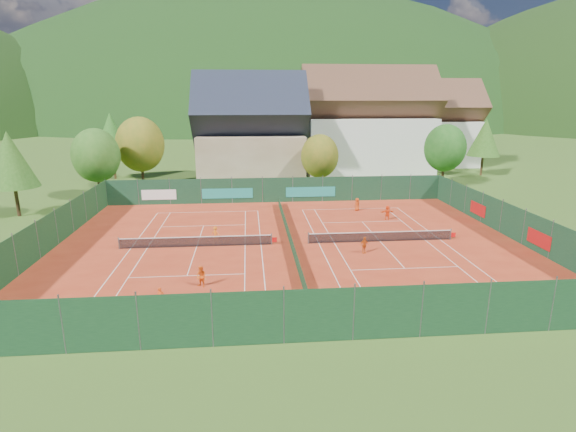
# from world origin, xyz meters

# --- Properties ---
(ground) EXTENTS (600.00, 600.00, 0.00)m
(ground) POSITION_xyz_m (0.00, 0.00, -0.02)
(ground) COLOR #32541A
(ground) RESTS_ON ground
(clay_pad) EXTENTS (40.00, 32.00, 0.01)m
(clay_pad) POSITION_xyz_m (0.00, 0.00, 0.01)
(clay_pad) COLOR #AB3119
(clay_pad) RESTS_ON ground
(court_markings_left) EXTENTS (11.03, 23.83, 0.00)m
(court_markings_left) POSITION_xyz_m (-8.00, 0.00, 0.01)
(court_markings_left) COLOR white
(court_markings_left) RESTS_ON ground
(court_markings_right) EXTENTS (11.03, 23.83, 0.00)m
(court_markings_right) POSITION_xyz_m (8.00, 0.00, 0.01)
(court_markings_right) COLOR white
(court_markings_right) RESTS_ON ground
(tennis_net_left) EXTENTS (13.30, 0.10, 1.02)m
(tennis_net_left) POSITION_xyz_m (-7.85, 0.00, 0.51)
(tennis_net_left) COLOR #59595B
(tennis_net_left) RESTS_ON ground
(tennis_net_right) EXTENTS (13.30, 0.10, 1.02)m
(tennis_net_right) POSITION_xyz_m (8.15, 0.00, 0.51)
(tennis_net_right) COLOR #59595B
(tennis_net_right) RESTS_ON ground
(court_divider) EXTENTS (0.03, 28.80, 1.00)m
(court_divider) POSITION_xyz_m (0.00, 0.00, 0.50)
(court_divider) COLOR #14381F
(court_divider) RESTS_ON ground
(fence_north) EXTENTS (40.00, 0.10, 3.00)m
(fence_north) POSITION_xyz_m (-0.46, 15.99, 1.47)
(fence_north) COLOR #13351F
(fence_north) RESTS_ON ground
(fence_south) EXTENTS (40.00, 0.04, 3.00)m
(fence_south) POSITION_xyz_m (0.00, -16.00, 1.50)
(fence_south) COLOR #12331B
(fence_south) RESTS_ON ground
(fence_west) EXTENTS (0.04, 32.00, 3.00)m
(fence_west) POSITION_xyz_m (-20.00, 0.00, 1.50)
(fence_west) COLOR #153B1C
(fence_west) RESTS_ON ground
(fence_east) EXTENTS (0.09, 32.00, 3.00)m
(fence_east) POSITION_xyz_m (20.00, 0.05, 1.48)
(fence_east) COLOR #153A22
(fence_east) RESTS_ON ground
(chalet) EXTENTS (16.20, 12.00, 16.00)m
(chalet) POSITION_xyz_m (-3.00, 30.00, 6.62)
(chalet) COLOR tan
(chalet) RESTS_ON ground
(hotel_block_a) EXTENTS (21.60, 11.00, 17.25)m
(hotel_block_a) POSITION_xyz_m (16.00, 36.00, 7.38)
(hotel_block_a) COLOR silver
(hotel_block_a) RESTS_ON ground
(hotel_block_b) EXTENTS (17.28, 10.00, 15.50)m
(hotel_block_b) POSITION_xyz_m (30.00, 44.00, 6.62)
(hotel_block_b) COLOR silver
(hotel_block_b) RESTS_ON ground
(tree_west_front) EXTENTS (5.72, 5.72, 8.69)m
(tree_west_front) POSITION_xyz_m (-22.00, 20.00, 5.39)
(tree_west_front) COLOR #432918
(tree_west_front) RESTS_ON ground
(tree_west_mid) EXTENTS (6.44, 6.44, 9.78)m
(tree_west_mid) POSITION_xyz_m (-18.00, 26.00, 6.07)
(tree_west_mid) COLOR #483219
(tree_west_mid) RESTS_ON ground
(tree_west_back) EXTENTS (5.60, 5.60, 10.00)m
(tree_west_back) POSITION_xyz_m (-24.00, 34.00, 6.74)
(tree_west_back) COLOR #4C351B
(tree_west_back) RESTS_ON ground
(tree_center) EXTENTS (5.01, 5.01, 7.60)m
(tree_center) POSITION_xyz_m (6.00, 22.00, 4.72)
(tree_center) COLOR #4C2D1B
(tree_center) RESTS_ON ground
(tree_east_front) EXTENTS (5.72, 5.72, 8.69)m
(tree_east_front) POSITION_xyz_m (24.00, 24.00, 5.39)
(tree_east_front) COLOR #492F1A
(tree_east_front) RESTS_ON ground
(tree_east_mid) EXTENTS (5.04, 5.04, 9.00)m
(tree_east_mid) POSITION_xyz_m (34.00, 32.00, 6.06)
(tree_east_mid) COLOR #4B351A
(tree_east_mid) RESTS_ON ground
(tree_west_side) EXTENTS (5.04, 5.04, 9.00)m
(tree_west_side) POSITION_xyz_m (-28.00, 12.00, 6.06)
(tree_west_side) COLOR #402B17
(tree_west_side) RESTS_ON ground
(tree_east_back) EXTENTS (7.15, 7.15, 10.86)m
(tree_east_back) POSITION_xyz_m (26.00, 40.00, 6.74)
(tree_east_back) COLOR #443018
(tree_east_back) RESTS_ON ground
(mountain_backdrop) EXTENTS (820.00, 530.00, 242.00)m
(mountain_backdrop) POSITION_xyz_m (28.54, 233.48, -39.64)
(mountain_backdrop) COLOR black
(mountain_backdrop) RESTS_ON ground
(ball_hopper) EXTENTS (0.34, 0.34, 0.80)m
(ball_hopper) POSITION_xyz_m (13.42, -12.58, 0.56)
(ball_hopper) COLOR slate
(ball_hopper) RESTS_ON ground
(loose_ball_0) EXTENTS (0.07, 0.07, 0.07)m
(loose_ball_0) POSITION_xyz_m (-6.64, -7.17, 0.03)
(loose_ball_0) COLOR #CCD833
(loose_ball_0) RESTS_ON ground
(loose_ball_1) EXTENTS (0.07, 0.07, 0.07)m
(loose_ball_1) POSITION_xyz_m (2.45, -12.62, 0.03)
(loose_ball_1) COLOR #CCD833
(loose_ball_1) RESTS_ON ground
(loose_ball_2) EXTENTS (0.07, 0.07, 0.07)m
(loose_ball_2) POSITION_xyz_m (1.73, 3.24, 0.03)
(loose_ball_2) COLOR #CCD833
(loose_ball_2) RESTS_ON ground
(player_left_near) EXTENTS (0.55, 0.48, 1.27)m
(player_left_near) POSITION_xyz_m (-8.94, -11.21, 0.64)
(player_left_near) COLOR #E34814
(player_left_near) RESTS_ON ground
(player_left_mid) EXTENTS (0.90, 0.84, 1.47)m
(player_left_mid) POSITION_xyz_m (-6.76, -8.41, 0.74)
(player_left_mid) COLOR orange
(player_left_mid) RESTS_ON ground
(player_left_far) EXTENTS (0.88, 0.73, 1.19)m
(player_left_far) POSITION_xyz_m (-6.52, 1.97, 0.60)
(player_left_far) COLOR orange
(player_left_far) RESTS_ON ground
(player_right_near) EXTENTS (0.88, 0.57, 1.39)m
(player_right_near) POSITION_xyz_m (5.80, -2.81, 0.69)
(player_right_near) COLOR #D25412
(player_right_near) RESTS_ON ground
(player_right_far_a) EXTENTS (0.85, 0.76, 1.45)m
(player_right_far_a) POSITION_xyz_m (8.57, 11.08, 0.73)
(player_right_far_a) COLOR #CD4412
(player_right_far_a) RESTS_ON ground
(player_right_far_b) EXTENTS (1.45, 0.55, 1.53)m
(player_right_far_b) POSITION_xyz_m (10.76, 6.98, 0.77)
(player_right_far_b) COLOR #FF5016
(player_right_far_b) RESTS_ON ground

